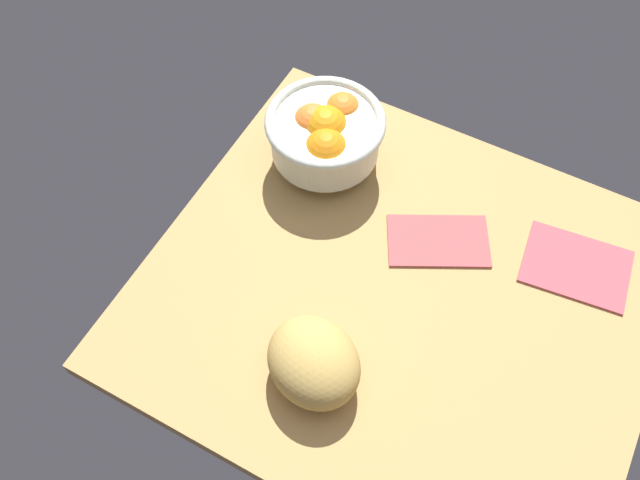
{
  "coord_description": "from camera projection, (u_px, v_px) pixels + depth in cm",
  "views": [
    {
      "loc": [
        12.14,
        -47.71,
        91.14
      ],
      "look_at": [
        -13.21,
        -0.44,
        5.0
      ],
      "focal_mm": 39.17,
      "sensor_mm": 36.0,
      "label": 1
    }
  ],
  "objects": [
    {
      "name": "napkin_spare",
      "position": [
        438.0,
        240.0,
        1.07
      ],
      "size": [
        18.0,
        15.37,
        0.9
      ],
      "primitive_type": "cube",
      "rotation": [
        0.0,
        0.0,
        0.48
      ],
      "color": "#AF4F50",
      "rests_on": "ground"
    },
    {
      "name": "ground_plane",
      "position": [
        399.0,
        296.0,
        1.04
      ],
      "size": [
        72.97,
        65.31,
        3.0
      ],
      "primitive_type": "cube",
      "color": "#AF884E"
    },
    {
      "name": "bread_loaf",
      "position": [
        314.0,
        362.0,
        0.92
      ],
      "size": [
        17.47,
        16.56,
        9.03
      ],
      "primitive_type": "ellipsoid",
      "rotation": [
        0.0,
        0.0,
        2.68
      ],
      "color": "tan",
      "rests_on": "ground"
    },
    {
      "name": "napkin_folded",
      "position": [
        577.0,
        266.0,
        1.04
      ],
      "size": [
        16.78,
        13.07,
        0.84
      ],
      "primitive_type": "cube",
      "rotation": [
        0.0,
        0.0,
        0.12
      ],
      "color": "#B54C56",
      "rests_on": "ground"
    },
    {
      "name": "fruit_bowl",
      "position": [
        325.0,
        133.0,
        1.1
      ],
      "size": [
        18.9,
        18.9,
        11.52
      ],
      "color": "silver",
      "rests_on": "ground"
    }
  ]
}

